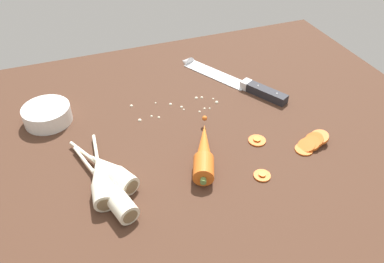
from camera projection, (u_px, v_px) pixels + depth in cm
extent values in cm
cube|color=#42281C|center=(189.00, 138.00, 91.20)|extent=(120.00, 90.00, 4.00)
cube|color=silver|center=(216.00, 74.00, 109.17)|extent=(13.40, 19.68, 0.50)
cone|color=silver|center=(186.00, 61.00, 114.88)|extent=(4.91, 4.52, 3.96)
cube|color=silver|center=(246.00, 84.00, 103.54)|extent=(3.54, 3.16, 2.20)
cube|color=#232328|center=(267.00, 93.00, 100.23)|extent=(7.70, 11.00, 2.20)
sphere|color=silver|center=(258.00, 86.00, 100.96)|extent=(0.50, 0.50, 0.50)
sphere|color=silver|center=(277.00, 94.00, 98.11)|extent=(0.50, 0.50, 0.50)
cylinder|color=#D6601E|center=(204.00, 168.00, 77.62)|extent=(6.11, 6.97, 4.20)
cone|color=#D6601E|center=(204.00, 145.00, 83.02)|extent=(9.05, 14.38, 3.99)
sphere|color=#D6601E|center=(205.00, 118.00, 90.38)|extent=(1.20, 1.20, 1.20)
cylinder|color=#5B7F3D|center=(203.00, 181.00, 74.90)|extent=(1.49, 1.39, 1.20)
cylinder|color=silver|center=(124.00, 181.00, 75.09)|extent=(5.72, 6.05, 4.00)
cone|color=silver|center=(102.00, 165.00, 78.56)|extent=(7.21, 9.25, 3.80)
cylinder|color=silver|center=(83.00, 153.00, 82.68)|extent=(4.76, 8.46, 0.70)
cylinder|color=#7A6647|center=(132.00, 187.00, 73.84)|extent=(2.63, 1.53, 2.80)
cylinder|color=silver|center=(103.00, 195.00, 72.30)|extent=(4.33, 5.20, 4.00)
cone|color=silver|center=(99.00, 170.00, 77.41)|extent=(4.39, 9.02, 3.80)
cylinder|color=silver|center=(96.00, 150.00, 83.20)|extent=(1.35, 9.52, 0.70)
cylinder|color=#7A6647|center=(105.00, 205.00, 70.47)|extent=(2.81, 0.49, 2.80)
cylinder|color=silver|center=(122.00, 207.00, 70.15)|extent=(5.41, 6.48, 4.00)
cone|color=silver|center=(103.00, 181.00, 74.97)|extent=(6.44, 10.60, 3.80)
cylinder|color=silver|center=(85.00, 162.00, 80.47)|extent=(3.69, 10.50, 0.70)
cylinder|color=#7A6647|center=(130.00, 217.00, 68.41)|extent=(2.77, 1.07, 2.80)
cylinder|color=#D6601E|center=(304.00, 149.00, 84.71)|extent=(3.93, 3.93, 0.70)
cylinder|color=#D6601E|center=(307.00, 146.00, 85.20)|extent=(3.83, 3.77, 2.24)
cylinder|color=#D6601E|center=(311.00, 143.00, 85.38)|extent=(3.95, 3.91, 2.36)
cylinder|color=#D6601E|center=(314.00, 140.00, 85.86)|extent=(4.01, 3.99, 2.56)
cylinder|color=#D6601E|center=(319.00, 137.00, 86.28)|extent=(4.07, 4.01, 1.93)
cylinder|color=#D6601E|center=(257.00, 140.00, 87.04)|extent=(3.90, 3.90, 0.70)
cylinder|color=orange|center=(257.00, 139.00, 86.87)|extent=(1.64, 1.64, 0.16)
cylinder|color=#D6601E|center=(262.00, 175.00, 78.59)|extent=(3.46, 3.46, 0.70)
cylinder|color=orange|center=(262.00, 174.00, 78.42)|extent=(1.45, 1.45, 0.16)
cylinder|color=white|center=(47.00, 114.00, 91.66)|extent=(11.00, 11.00, 4.00)
cylinder|color=#BCBCB8|center=(47.00, 113.00, 91.36)|extent=(8.80, 8.80, 2.80)
sphere|color=beige|center=(181.00, 106.00, 97.11)|extent=(0.72, 0.72, 0.72)
sphere|color=beige|center=(202.00, 97.00, 100.39)|extent=(0.71, 0.71, 0.71)
sphere|color=beige|center=(140.00, 119.00, 92.88)|extent=(0.89, 0.89, 0.89)
sphere|color=beige|center=(156.00, 102.00, 98.56)|extent=(0.52, 0.52, 0.52)
sphere|color=beige|center=(200.00, 111.00, 95.67)|extent=(0.57, 0.57, 0.57)
sphere|color=beige|center=(196.00, 97.00, 100.15)|extent=(0.84, 0.84, 0.84)
sphere|color=beige|center=(184.00, 109.00, 96.38)|extent=(0.51, 0.51, 0.51)
sphere|color=beige|center=(131.00, 105.00, 97.49)|extent=(0.81, 0.81, 0.81)
sphere|color=beige|center=(217.00, 101.00, 98.64)|extent=(0.90, 0.90, 0.90)
sphere|color=beige|center=(159.00, 117.00, 93.82)|extent=(0.65, 0.65, 0.65)
sphere|color=beige|center=(210.00, 108.00, 96.77)|extent=(0.49, 0.49, 0.49)
sphere|color=beige|center=(151.00, 115.00, 94.23)|extent=(0.60, 0.60, 0.60)
sphere|color=beige|center=(170.00, 103.00, 98.00)|extent=(0.79, 0.79, 0.79)
sphere|color=beige|center=(213.00, 98.00, 100.02)|extent=(0.54, 0.54, 0.54)
sphere|color=beige|center=(204.00, 108.00, 96.67)|extent=(0.62, 0.62, 0.62)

